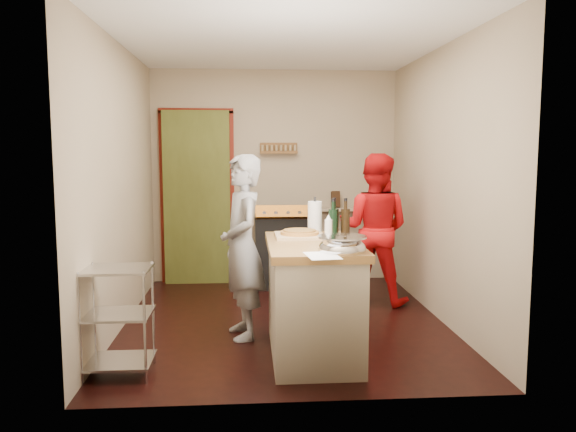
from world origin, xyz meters
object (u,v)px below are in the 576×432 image
Objects in this scene: wire_shelving at (118,316)px; island at (313,296)px; person_red at (374,229)px; stove at (280,249)px; person_stripe at (242,247)px.

wire_shelving is 1.48m from island.
person_red is (2.28, 1.81, 0.36)m from wire_shelving.
wire_shelving is 0.60× the size of island.
island reaches higher than stove.
person_red is at bearing -40.55° from stove.
person_red is (0.95, -0.81, 0.35)m from stove.
person_stripe is 1.00× the size of person_red.
island is 0.80m from person_stripe.
stove is 0.63× the size of person_stripe.
island is (1.45, 0.30, 0.04)m from wire_shelving.
person_stripe is at bearing 61.33° from person_red.
person_stripe is at bearing -103.32° from stove.
wire_shelving is at bearing -61.59° from person_stripe.
stove is at bearing 153.86° from person_stripe.
person_stripe is (-0.44, -1.84, 0.35)m from stove.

